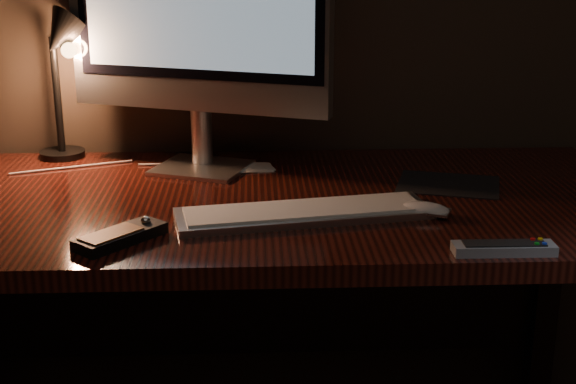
{
  "coord_description": "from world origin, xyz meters",
  "views": [
    {
      "loc": [
        -0.02,
        0.27,
        1.26
      ],
      "look_at": [
        0.05,
        1.73,
        0.8
      ],
      "focal_mm": 50.0,
      "sensor_mm": 36.0,
      "label": 1
    }
  ],
  "objects_px": {
    "keyboard": "(304,212)",
    "media_remote": "(121,236)",
    "desk": "(263,242)",
    "desk_lamp": "(61,57)",
    "tv_remote": "(504,248)",
    "monitor": "(196,2)",
    "mouse": "(425,211)"
  },
  "relations": [
    {
      "from": "tv_remote",
      "to": "mouse",
      "type": "bearing_deg",
      "value": 115.56
    },
    {
      "from": "mouse",
      "to": "media_remote",
      "type": "height_order",
      "value": "media_remote"
    },
    {
      "from": "mouse",
      "to": "media_remote",
      "type": "xyz_separation_m",
      "value": [
        -0.57,
        -0.12,
        0.0
      ]
    },
    {
      "from": "desk_lamp",
      "to": "keyboard",
      "type": "bearing_deg",
      "value": -17.76
    },
    {
      "from": "media_remote",
      "to": "tv_remote",
      "type": "height_order",
      "value": "media_remote"
    },
    {
      "from": "media_remote",
      "to": "keyboard",
      "type": "bearing_deg",
      "value": -28.28
    },
    {
      "from": "keyboard",
      "to": "tv_remote",
      "type": "relative_size",
      "value": 2.82
    },
    {
      "from": "keyboard",
      "to": "desk_lamp",
      "type": "bearing_deg",
      "value": 131.24
    },
    {
      "from": "mouse",
      "to": "desk_lamp",
      "type": "xyz_separation_m",
      "value": [
        -0.77,
        0.44,
        0.24
      ]
    },
    {
      "from": "desk",
      "to": "desk_lamp",
      "type": "height_order",
      "value": "desk_lamp"
    },
    {
      "from": "tv_remote",
      "to": "desk",
      "type": "bearing_deg",
      "value": 135.54
    },
    {
      "from": "keyboard",
      "to": "mouse",
      "type": "relative_size",
      "value": 5.15
    },
    {
      "from": "monitor",
      "to": "keyboard",
      "type": "bearing_deg",
      "value": -36.14
    },
    {
      "from": "monitor",
      "to": "media_remote",
      "type": "height_order",
      "value": "monitor"
    },
    {
      "from": "media_remote",
      "to": "tv_remote",
      "type": "distance_m",
      "value": 0.66
    },
    {
      "from": "keyboard",
      "to": "desk_lamp",
      "type": "distance_m",
      "value": 0.73
    },
    {
      "from": "monitor",
      "to": "mouse",
      "type": "xyz_separation_m",
      "value": [
        0.45,
        -0.34,
        -0.37
      ]
    },
    {
      "from": "desk",
      "to": "mouse",
      "type": "relative_size",
      "value": 16.83
    },
    {
      "from": "keyboard",
      "to": "media_remote",
      "type": "bearing_deg",
      "value": -169.91
    },
    {
      "from": "monitor",
      "to": "desk_lamp",
      "type": "xyz_separation_m",
      "value": [
        -0.32,
        0.1,
        -0.13
      ]
    },
    {
      "from": "desk",
      "to": "media_remote",
      "type": "xyz_separation_m",
      "value": [
        -0.25,
        -0.32,
        0.14
      ]
    },
    {
      "from": "monitor",
      "to": "mouse",
      "type": "bearing_deg",
      "value": -15.79
    },
    {
      "from": "mouse",
      "to": "media_remote",
      "type": "distance_m",
      "value": 0.58
    },
    {
      "from": "keyboard",
      "to": "desk",
      "type": "bearing_deg",
      "value": 101.07
    },
    {
      "from": "mouse",
      "to": "media_remote",
      "type": "bearing_deg",
      "value": -144.29
    },
    {
      "from": "keyboard",
      "to": "monitor",
      "type": "bearing_deg",
      "value": 113.07
    },
    {
      "from": "tv_remote",
      "to": "desk_lamp",
      "type": "distance_m",
      "value": 1.1
    },
    {
      "from": "desk",
      "to": "media_remote",
      "type": "bearing_deg",
      "value": -128.13
    },
    {
      "from": "keyboard",
      "to": "media_remote",
      "type": "height_order",
      "value": "media_remote"
    },
    {
      "from": "keyboard",
      "to": "desk_lamp",
      "type": "relative_size",
      "value": 1.34
    },
    {
      "from": "mouse",
      "to": "tv_remote",
      "type": "xyz_separation_m",
      "value": [
        0.09,
        -0.2,
        0.0
      ]
    },
    {
      "from": "keyboard",
      "to": "tv_remote",
      "type": "bearing_deg",
      "value": -41.68
    }
  ]
}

